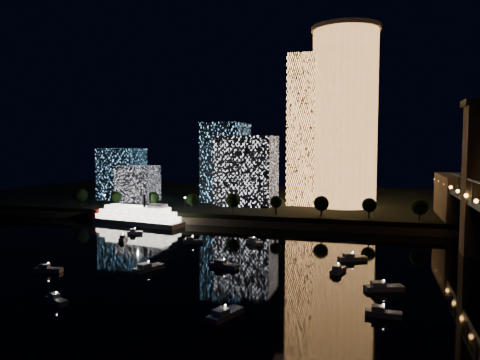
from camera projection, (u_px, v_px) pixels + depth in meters
The scene contains 10 objects.
ground at pixel (246, 282), 121.31m from camera, with size 520.00×520.00×0.00m, color black.
far_bank at pixel (317, 202), 274.62m from camera, with size 420.00×160.00×5.00m, color black.
seawall at pixel (296, 225), 199.86m from camera, with size 420.00×6.00×3.00m, color #6B5E4C.
tower_cylindrical at pixel (345, 117), 233.49m from camera, with size 34.00×34.00×88.85m.
tower_rectangular at pixel (313, 131), 242.64m from camera, with size 24.02×24.02×76.42m, color #FFA251.
midrise_blocks at pixel (203, 169), 254.53m from camera, with size 100.99×40.30×42.83m.
riverboat at pixel (134, 216), 210.57m from camera, with size 48.62×18.29×14.37m.
motorboats at pixel (227, 267), 133.74m from camera, with size 102.51×83.52×2.78m.
esplanade_trees at pixel (240, 201), 212.28m from camera, with size 166.92×6.94×8.97m.
street_lamps at pixel (228, 202), 220.09m from camera, with size 132.70×0.70×5.65m.
Camera 1 is at (31.00, -114.91, 35.53)m, focal length 35.00 mm.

